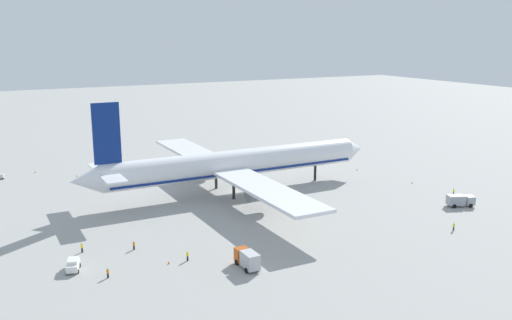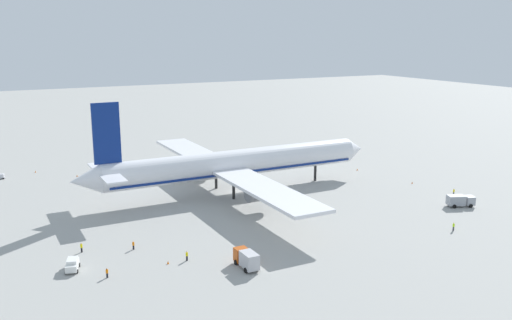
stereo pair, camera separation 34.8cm
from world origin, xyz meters
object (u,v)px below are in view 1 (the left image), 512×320
at_px(service_van, 73,265).
at_px(ground_worker_0, 454,226).
at_px(ground_worker_4, 108,273).
at_px(ground_worker_5, 454,192).
at_px(ground_worker_3, 187,256).
at_px(ground_worker_1, 134,245).
at_px(ground_worker_2, 82,248).
at_px(traffic_cone_3, 35,172).
at_px(service_truck_1, 247,259).
at_px(traffic_cone_4, 169,262).
at_px(traffic_cone_1, 77,176).
at_px(service_truck_2, 460,200).
at_px(traffic_cone_2, 412,183).
at_px(traffic_cone_0, 357,169).
at_px(airliner, 232,164).

relative_size(service_van, ground_worker_0, 2.62).
relative_size(ground_worker_4, ground_worker_5, 0.99).
xyz_separation_m(ground_worker_3, ground_worker_4, (-13.94, -0.55, -0.07)).
bearing_deg(ground_worker_0, ground_worker_1, 161.48).
bearing_deg(ground_worker_5, ground_worker_2, 176.70).
relative_size(service_van, ground_worker_5, 2.66).
height_order(ground_worker_0, traffic_cone_3, ground_worker_0).
bearing_deg(ground_worker_1, service_van, -159.83).
distance_m(service_truck_1, service_van, 29.18).
height_order(ground_worker_0, traffic_cone_4, ground_worker_0).
distance_m(traffic_cone_1, traffic_cone_4, 68.88).
xyz_separation_m(service_truck_2, traffic_cone_1, (-72.84, 68.79, -1.20)).
distance_m(service_truck_2, traffic_cone_2, 20.52).
xyz_separation_m(service_van, ground_worker_5, (90.61, 2.24, -0.19)).
height_order(service_truck_2, ground_worker_2, service_truck_2).
bearing_deg(ground_worker_5, traffic_cone_4, -174.58).
relative_size(service_van, traffic_cone_3, 8.04).
bearing_deg(ground_worker_5, traffic_cone_1, 141.89).
xyz_separation_m(service_truck_2, ground_worker_0, (-13.60, -10.88, -0.62)).
height_order(service_van, traffic_cone_1, service_van).
bearing_deg(ground_worker_3, service_van, 164.44).
height_order(service_truck_2, ground_worker_0, service_truck_2).
relative_size(service_truck_2, ground_worker_5, 3.93).
height_order(service_truck_1, traffic_cone_0, service_truck_1).
xyz_separation_m(ground_worker_1, traffic_cone_0, (73.89, 29.29, -0.56)).
height_order(service_truck_1, traffic_cone_4, service_truck_1).
distance_m(traffic_cone_1, traffic_cone_3, 14.15).
xyz_separation_m(service_van, traffic_cone_2, (89.22, 15.10, -0.76)).
xyz_separation_m(service_truck_1, traffic_cone_2, (62.96, 27.81, -1.41)).
xyz_separation_m(service_van, ground_worker_0, (71.27, -15.80, -0.17)).
height_order(airliner, ground_worker_5, airliner).
relative_size(service_van, traffic_cone_1, 8.04).
distance_m(ground_worker_0, ground_worker_4, 67.58).
bearing_deg(traffic_cone_4, ground_worker_2, 134.87).
bearing_deg(ground_worker_1, airliner, 38.54).
bearing_deg(ground_worker_0, traffic_cone_1, 126.64).
xyz_separation_m(service_van, traffic_cone_0, (85.39, 33.51, -0.76)).
bearing_deg(traffic_cone_4, service_truck_1, -34.59).
bearing_deg(traffic_cone_3, service_van, -91.79).
xyz_separation_m(airliner, ground_worker_0, (27.77, -45.51, -6.37)).
bearing_deg(ground_worker_4, service_truck_2, 0.54).
distance_m(service_van, ground_worker_0, 73.00).
xyz_separation_m(ground_worker_5, traffic_cone_0, (-5.22, 31.27, -0.57)).
bearing_deg(service_truck_1, airliner, 67.88).
height_order(service_truck_2, traffic_cone_0, service_truck_2).
bearing_deg(ground_worker_2, traffic_cone_0, 17.62).
height_order(traffic_cone_1, traffic_cone_3, same).
height_order(ground_worker_1, traffic_cone_4, ground_worker_1).
bearing_deg(traffic_cone_1, traffic_cone_2, -32.28).
height_order(ground_worker_3, traffic_cone_1, ground_worker_3).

